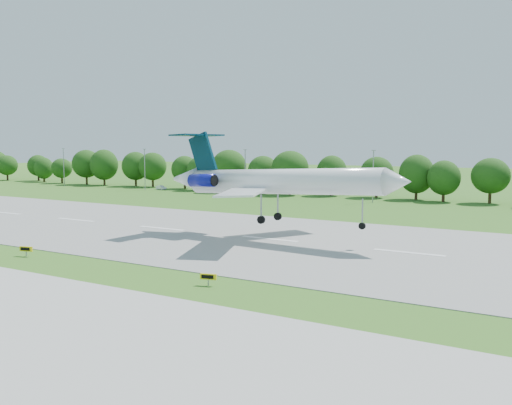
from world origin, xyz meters
name	(u,v)px	position (x,y,z in m)	size (l,w,h in m)	color
ground	(29,254)	(0.00, 0.00, 0.00)	(600.00, 600.00, 0.00)	#255C18
runway	(162,229)	(0.00, 25.00, 0.04)	(400.00, 45.00, 0.08)	gray
tree_line	(331,173)	(0.00, 92.00, 6.19)	(288.40, 8.40, 10.40)	#382314
light_poles	(305,173)	(-2.50, 82.00, 6.34)	(175.90, 0.25, 12.19)	gray
airliner	(270,181)	(20.04, 25.09, 8.44)	(38.52, 28.07, 12.95)	white
taxi_sign_centre	(26,249)	(0.83, -0.96, 0.90)	(1.72, 0.65, 1.22)	gray
taxi_sign_right	(208,277)	(28.18, -1.21, 0.86)	(1.65, 0.62, 1.17)	gray
service_vehicle_a	(161,188)	(-52.32, 85.99, 0.63)	(1.34, 3.84, 1.26)	white
service_vehicle_b	(233,194)	(-21.85, 78.78, 0.65)	(1.52, 3.79, 1.29)	white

